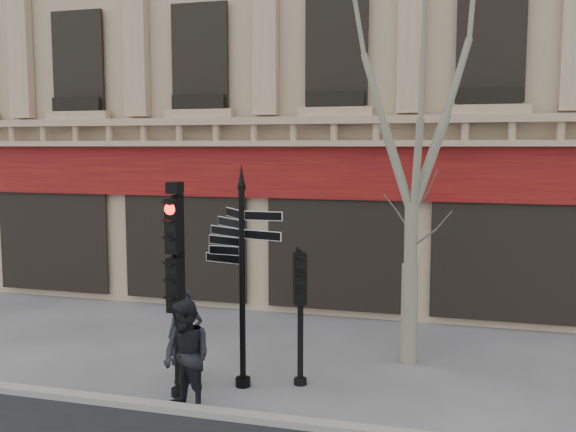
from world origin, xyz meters
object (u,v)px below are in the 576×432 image
object	(u,v)px
plane_tree	(414,86)
pedestrian_a	(185,336)
traffic_signal_secondary	(300,293)
pedestrian_b	(187,356)
traffic_signal_main	(176,262)
fingerpost	(242,239)

from	to	relation	value
plane_tree	pedestrian_a	distance (m)	6.24
traffic_signal_secondary	pedestrian_b	bearing A→B (deg)	-155.99
traffic_signal_secondary	pedestrian_b	distance (m)	2.30
traffic_signal_secondary	pedestrian_a	world-z (taller)	traffic_signal_secondary
traffic_signal_main	plane_tree	bearing A→B (deg)	38.00
plane_tree	pedestrian_b	world-z (taller)	plane_tree
traffic_signal_main	pedestrian_b	world-z (taller)	traffic_signal_main
plane_tree	pedestrian_a	world-z (taller)	plane_tree
traffic_signal_main	plane_tree	xyz separation A→B (m)	(3.63, 2.71, 3.05)
traffic_signal_secondary	plane_tree	xyz separation A→B (m)	(1.76, 1.66, 3.69)
traffic_signal_secondary	fingerpost	bearing A→B (deg)	176.77
plane_tree	pedestrian_a	xyz separation A→B (m)	(-3.78, -2.09, -4.51)
fingerpost	pedestrian_b	distance (m)	2.20
traffic_signal_secondary	pedestrian_a	xyz separation A→B (m)	(-2.02, -0.44, -0.82)
fingerpost	plane_tree	xyz separation A→B (m)	(2.72, 2.01, 2.72)
fingerpost	traffic_signal_secondary	distance (m)	1.41
plane_tree	pedestrian_b	size ratio (longest dim) A/B	4.23
pedestrian_b	plane_tree	bearing A→B (deg)	69.12
traffic_signal_main	plane_tree	size ratio (longest dim) A/B	0.48
traffic_signal_secondary	pedestrian_a	distance (m)	2.22
fingerpost	traffic_signal_secondary	size ratio (longest dim) A/B	1.64
plane_tree	pedestrian_b	bearing A→B (deg)	-134.72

